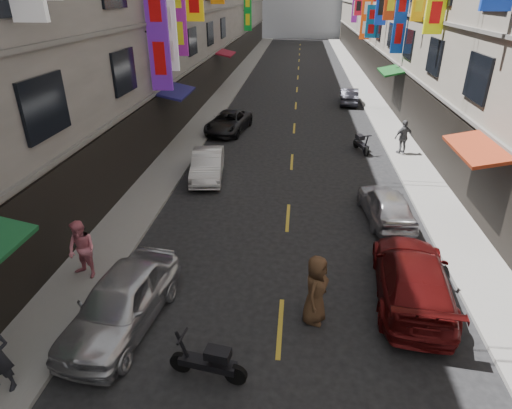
% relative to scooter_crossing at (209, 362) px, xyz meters
% --- Properties ---
extents(sidewalk_left, '(2.00, 90.00, 0.12)m').
position_rel_scooter_crossing_xyz_m(sidewalk_left, '(-4.51, 31.73, -0.38)').
color(sidewalk_left, slate).
rests_on(sidewalk_left, ground).
extents(sidewalk_right, '(2.00, 90.00, 0.12)m').
position_rel_scooter_crossing_xyz_m(sidewalk_right, '(7.49, 31.73, -0.38)').
color(sidewalk_right, slate).
rests_on(sidewalk_right, ground).
extents(street_awnings, '(13.99, 35.20, 0.41)m').
position_rel_scooter_crossing_xyz_m(street_awnings, '(0.23, 15.73, 2.56)').
color(street_awnings, '#165329').
rests_on(street_awnings, ground).
extents(lane_markings, '(0.12, 80.20, 0.01)m').
position_rel_scooter_crossing_xyz_m(lane_markings, '(1.49, 28.73, -0.44)').
color(lane_markings, gold).
rests_on(lane_markings, ground).
extents(scooter_crossing, '(1.79, 0.60, 1.14)m').
position_rel_scooter_crossing_xyz_m(scooter_crossing, '(0.00, 0.00, 0.00)').
color(scooter_crossing, black).
rests_on(scooter_crossing, ground).
extents(scooter_far_right, '(0.75, 1.76, 1.14)m').
position_rel_scooter_crossing_xyz_m(scooter_far_right, '(5.12, 15.66, 0.00)').
color(scooter_far_right, black).
rests_on(scooter_far_right, ground).
extents(car_left_near, '(2.28, 4.48, 1.46)m').
position_rel_scooter_crossing_xyz_m(car_left_near, '(-2.51, 1.46, 0.29)').
color(car_left_near, silver).
rests_on(car_left_near, ground).
extents(car_left_mid, '(1.81, 4.00, 1.27)m').
position_rel_scooter_crossing_xyz_m(car_left_mid, '(-2.33, 11.32, 0.19)').
color(car_left_mid, silver).
rests_on(car_left_mid, ground).
extents(car_left_far, '(2.70, 4.65, 1.22)m').
position_rel_scooter_crossing_xyz_m(car_left_far, '(-2.51, 18.57, 0.17)').
color(car_left_far, black).
rests_on(car_left_far, ground).
extents(car_right_near, '(2.41, 4.95, 1.39)m').
position_rel_scooter_crossing_xyz_m(car_right_near, '(5.04, 3.30, 0.25)').
color(car_right_near, '#570F0F').
rests_on(car_right_near, ground).
extents(car_right_mid, '(1.88, 3.87, 1.27)m').
position_rel_scooter_crossing_xyz_m(car_right_mid, '(5.10, 7.91, 0.19)').
color(car_right_mid, '#B9B8BD').
rests_on(car_right_mid, ground).
extents(car_right_far, '(1.56, 3.77, 1.22)m').
position_rel_scooter_crossing_xyz_m(car_right_far, '(5.49, 26.70, 0.17)').
color(car_right_far, '#25252C').
rests_on(car_right_far, ground).
extents(pedestrian_lfar, '(1.04, 0.89, 1.81)m').
position_rel_scooter_crossing_xyz_m(pedestrian_lfar, '(-4.35, 3.22, 0.59)').
color(pedestrian_lfar, '#DF7687').
rests_on(pedestrian_lfar, sidewalk_left).
extents(pedestrian_rfar, '(1.19, 0.97, 1.78)m').
position_rel_scooter_crossing_xyz_m(pedestrian_rfar, '(7.18, 15.27, 0.57)').
color(pedestrian_rfar, '#59595C').
rests_on(pedestrian_rfar, sidewalk_right).
extents(pedestrian_crossing, '(0.91, 1.10, 1.93)m').
position_rel_scooter_crossing_xyz_m(pedestrian_crossing, '(2.35, 2.12, 0.52)').
color(pedestrian_crossing, '#482F1C').
rests_on(pedestrian_crossing, ground).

